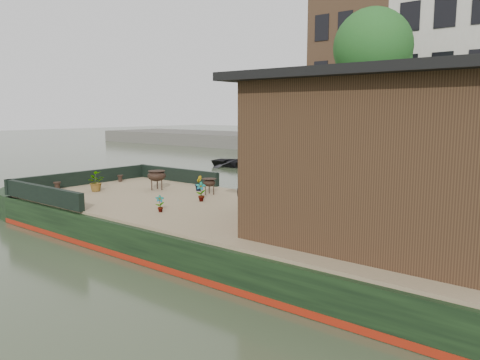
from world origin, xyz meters
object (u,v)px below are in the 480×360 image
Objects in this scene: bicycle at (286,187)px; brazier_rear at (209,186)px; dinghy at (247,160)px; cabin at (393,156)px; potted_plant_a at (201,192)px; brazier_front at (157,180)px.

bicycle is 2.74m from brazier_rear.
bicycle reaches higher than brazier_rear.
brazier_rear reaches higher than dinghy.
bicycle is at bearing 174.74° from cabin.
bicycle is 5.57× the size of brazier_rear.
cabin reaches higher than dinghy.
cabin is 9.75× the size of potted_plant_a.
cabin is 6.13m from brazier_front.
brazier_rear is (-2.60, 0.78, -0.36)m from bicycle.
brazier_front is (-4.03, 0.46, -0.31)m from bicycle.
potted_plant_a reaches higher than brazier_rear.
cabin is 14.72m from dinghy.
bicycle is at bearing -149.93° from dinghy.
potted_plant_a is at bearing -12.37° from brazier_front.
brazier_front is at bearing -164.99° from dinghy.
bicycle reaches higher than brazier_front.
brazier_front is at bearing 173.87° from cabin.
dinghy is at bearing 136.69° from cabin.
potted_plant_a is at bearing -59.62° from brazier_rear.
brazier_front is at bearing -167.60° from brazier_rear.
potted_plant_a is at bearing 80.89° from bicycle.
cabin is at bearing -102.89° from bicycle.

